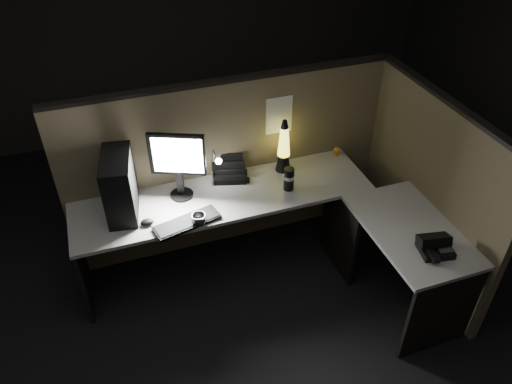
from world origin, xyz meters
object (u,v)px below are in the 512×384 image
object	(u,v)px
monitor	(178,159)
desk_phone	(435,246)
pc_tower	(120,185)
keyboard	(187,223)
lava_lamp	(284,150)

from	to	relation	value
monitor	desk_phone	distance (m)	1.88
pc_tower	keyboard	xyz separation A→B (m)	(0.40, -0.30, -0.22)
keyboard	desk_phone	size ratio (longest dim) A/B	1.98
keyboard	pc_tower	bearing A→B (deg)	129.85
keyboard	lava_lamp	size ratio (longest dim) A/B	1.05
monitor	keyboard	xyz separation A→B (m)	(-0.04, -0.35, -0.31)
monitor	pc_tower	bearing A→B (deg)	-149.29
monitor	desk_phone	size ratio (longest dim) A/B	2.21
desk_phone	keyboard	bearing A→B (deg)	162.57
pc_tower	lava_lamp	distance (m)	1.30
monitor	lava_lamp	size ratio (longest dim) A/B	1.17
monitor	desk_phone	xyz separation A→B (m)	(1.46, -1.16, -0.28)
lava_lamp	monitor	bearing A→B (deg)	-176.35
pc_tower	lava_lamp	world-z (taller)	pc_tower
pc_tower	keyboard	size ratio (longest dim) A/B	0.97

